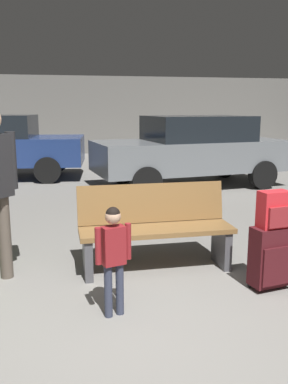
# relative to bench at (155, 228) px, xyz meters

# --- Properties ---
(ground_plane) EXTENTS (18.00, 18.00, 0.10)m
(ground_plane) POSITION_rel_bench_xyz_m (-0.34, 2.62, -0.49)
(ground_plane) COLOR gray
(garage_back_wall) EXTENTS (18.00, 0.12, 2.80)m
(garage_back_wall) POSITION_rel_bench_xyz_m (-0.34, 11.48, 0.96)
(garage_back_wall) COLOR slate
(garage_back_wall) RESTS_ON ground_plane
(bench) EXTENTS (1.60, 0.53, 0.89)m
(bench) POSITION_rel_bench_xyz_m (0.00, 0.00, 0.00)
(bench) COLOR brown
(bench) RESTS_ON ground_plane
(suitcase) EXTENTS (0.41, 0.29, 0.60)m
(suitcase) POSITION_rel_bench_xyz_m (0.94, -0.74, -0.12)
(suitcase) COLOR #471419
(suitcase) RESTS_ON ground_plane
(backpack_bright) EXTENTS (0.30, 0.22, 0.34)m
(backpack_bright) POSITION_rel_bench_xyz_m (0.94, -0.74, 0.33)
(backpack_bright) COLOR red
(backpack_bright) RESTS_ON suitcase
(child) EXTENTS (0.30, 0.18, 0.92)m
(child) POSITION_rel_bench_xyz_m (-0.57, -0.95, 0.13)
(child) COLOR #33384C
(child) RESTS_ON ground_plane
(parked_car_near) EXTENTS (4.29, 2.24, 1.51)m
(parked_car_near) POSITION_rel_bench_xyz_m (1.86, 4.46, 0.36)
(parked_car_near) COLOR slate
(parked_car_near) RESTS_ON ground_plane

